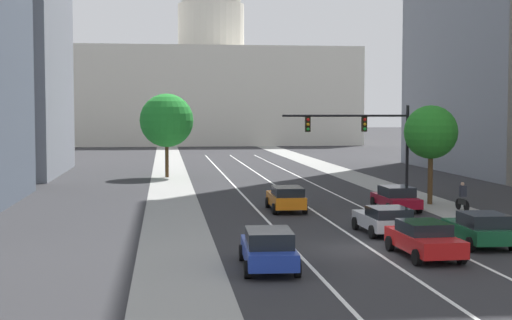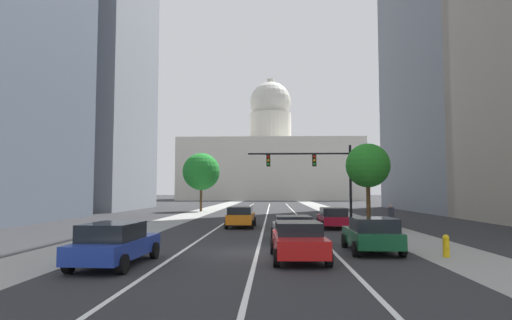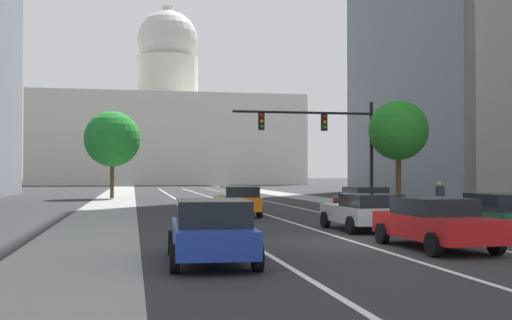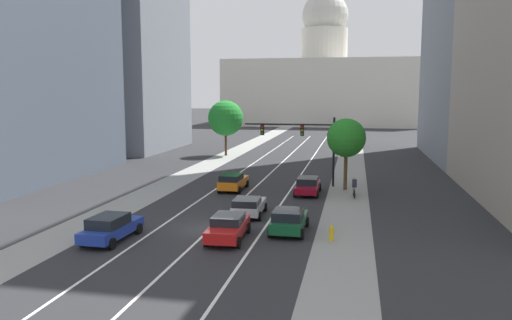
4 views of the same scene
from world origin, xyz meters
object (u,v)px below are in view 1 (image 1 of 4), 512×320
(traffic_signal_mast, at_px, (367,134))
(car_orange, at_px, (286,198))
(car_red, at_px, (424,239))
(car_silver, at_px, (384,219))
(cyclist, at_px, (463,197))
(street_tree_far_right, at_px, (431,132))
(street_tree_near_left, at_px, (167,121))
(car_green, at_px, (480,228))
(capitol_building, at_px, (211,86))
(car_blue, at_px, (268,248))
(car_crimson, at_px, (396,198))

(traffic_signal_mast, bearing_deg, car_orange, -148.86)
(car_red, xyz_separation_m, traffic_signal_mast, (2.56, 18.18, 3.70))
(car_silver, distance_m, car_orange, 9.51)
(cyclist, relative_size, street_tree_far_right, 0.27)
(traffic_signal_mast, xyz_separation_m, street_tree_far_right, (3.81, -1.26, 0.12))
(car_orange, height_order, street_tree_near_left, street_tree_near_left)
(car_green, xyz_separation_m, car_red, (-3.30, -2.15, -0.02))
(capitol_building, height_order, car_silver, capitol_building)
(car_red, xyz_separation_m, cyclist, (7.17, 13.57, 0.09))
(capitol_building, xyz_separation_m, street_tree_far_right, (8.02, -94.34, -5.92))
(traffic_signal_mast, bearing_deg, street_tree_far_right, -18.30)
(car_green, relative_size, traffic_signal_mast, 0.51)
(car_red, relative_size, traffic_signal_mast, 0.56)
(capitol_building, xyz_separation_m, traffic_signal_mast, (4.21, -93.08, -6.04))
(street_tree_near_left, bearing_deg, car_silver, -72.79)
(capitol_building, distance_m, car_orange, 97.12)
(cyclist, bearing_deg, traffic_signal_mast, 40.01)
(street_tree_far_right, bearing_deg, traffic_signal_mast, 161.70)
(traffic_signal_mast, bearing_deg, car_blue, -114.91)
(capitol_building, height_order, street_tree_far_right, capitol_building)
(car_green, distance_m, car_silver, 4.86)
(car_red, bearing_deg, cyclist, -29.98)
(capitol_building, bearing_deg, car_blue, -92.51)
(car_blue, bearing_deg, car_silver, -39.71)
(street_tree_far_right, bearing_deg, car_crimson, -139.25)
(car_red, distance_m, street_tree_near_left, 40.31)
(traffic_signal_mast, bearing_deg, capitol_building, 92.59)
(car_silver, xyz_separation_m, street_tree_far_right, (6.36, 11.19, 3.84))
(capitol_building, height_order, cyclist, capitol_building)
(capitol_building, relative_size, car_red, 10.92)
(cyclist, xyz_separation_m, street_tree_near_left, (-17.39, 25.18, 4.25))
(car_orange, xyz_separation_m, car_blue, (-3.30, -16.19, -0.01))
(traffic_signal_mast, distance_m, street_tree_far_right, 4.02)
(traffic_signal_mast, distance_m, street_tree_near_left, 24.22)
(car_orange, distance_m, cyclist, 10.53)
(car_red, bearing_deg, car_green, -59.07)
(car_red, relative_size, car_orange, 1.03)
(street_tree_far_right, bearing_deg, capitol_building, 94.86)
(car_orange, height_order, cyclist, cyclist)
(car_blue, height_order, street_tree_near_left, street_tree_near_left)
(car_crimson, xyz_separation_m, car_silver, (-3.29, -8.55, -0.02))
(car_orange, distance_m, street_tree_near_left, 25.44)
(car_silver, distance_m, cyclist, 10.62)
(capitol_building, bearing_deg, street_tree_near_left, -96.74)
(car_blue, xyz_separation_m, street_tree_near_left, (-3.62, 40.29, 4.30))
(car_silver, relative_size, car_blue, 0.87)
(car_red, height_order, car_blue, car_blue)
(traffic_signal_mast, xyz_separation_m, street_tree_near_left, (-12.78, 20.56, 0.64))
(car_green, distance_m, street_tree_near_left, 39.25)
(capitol_building, bearing_deg, car_silver, -89.10)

